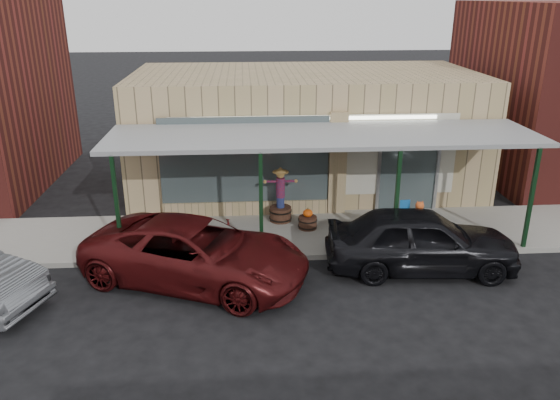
{
  "coord_description": "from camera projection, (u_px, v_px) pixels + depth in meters",
  "views": [
    {
      "loc": [
        -2.2,
        -11.13,
        6.74
      ],
      "look_at": [
        -1.27,
        2.6,
        1.54
      ],
      "focal_mm": 35.0,
      "sensor_mm": 36.0,
      "label": 1
    }
  ],
  "objects": [
    {
      "name": "sidewalk",
      "position": [
        320.0,
        233.0,
        16.24
      ],
      "size": [
        40.0,
        3.2,
        0.15
      ],
      "primitive_type": "cube",
      "color": "gray",
      "rests_on": "ground"
    },
    {
      "name": "storefront",
      "position": [
        305.0,
        131.0,
        19.79
      ],
      "size": [
        12.0,
        6.25,
        4.2
      ],
      "color": "tan",
      "rests_on": "ground"
    },
    {
      "name": "parked_sedan",
      "position": [
        421.0,
        240.0,
        14.0
      ],
      "size": [
        4.99,
        2.31,
        1.65
      ],
      "rotation": [
        0.0,
        0.0,
        1.5
      ],
      "color": "black",
      "rests_on": "ground"
    },
    {
      "name": "handicap_sign",
      "position": [
        404.0,
        217.0,
        14.92
      ],
      "size": [
        0.29,
        0.04,
        1.38
      ],
      "rotation": [
        0.0,
        0.0,
        0.06
      ],
      "color": "gray",
      "rests_on": "sidewalk"
    },
    {
      "name": "barrel_scarecrow",
      "position": [
        280.0,
        203.0,
        16.75
      ],
      "size": [
        1.05,
        0.79,
        1.73
      ],
      "rotation": [
        0.0,
        0.0,
        -0.21
      ],
      "color": "#45291B",
      "rests_on": "sidewalk"
    },
    {
      "name": "car_maroon",
      "position": [
        196.0,
        253.0,
        13.44
      ],
      "size": [
        6.14,
        4.47,
        1.55
      ],
      "primitive_type": "imported",
      "rotation": [
        0.0,
        0.0,
        1.19
      ],
      "color": "#490E0F",
      "rests_on": "ground"
    },
    {
      "name": "barrel_pumpkin",
      "position": [
        308.0,
        221.0,
        16.32
      ],
      "size": [
        0.6,
        0.6,
        0.65
      ],
      "rotation": [
        0.0,
        0.0,
        0.09
      ],
      "color": "#45291B",
      "rests_on": "sidewalk"
    },
    {
      "name": "ground",
      "position": [
        341.0,
        298.0,
        12.91
      ],
      "size": [
        120.0,
        120.0,
        0.0
      ],
      "primitive_type": "plane",
      "color": "black",
      "rests_on": "ground"
    },
    {
      "name": "block_buildings_near",
      "position": [
        356.0,
        79.0,
        20.29
      ],
      "size": [
        61.0,
        8.0,
        8.0
      ],
      "color": "maroon",
      "rests_on": "ground"
    },
    {
      "name": "awning",
      "position": [
        323.0,
        137.0,
        15.17
      ],
      "size": [
        12.0,
        3.0,
        3.04
      ],
      "color": "gray",
      "rests_on": "ground"
    }
  ]
}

